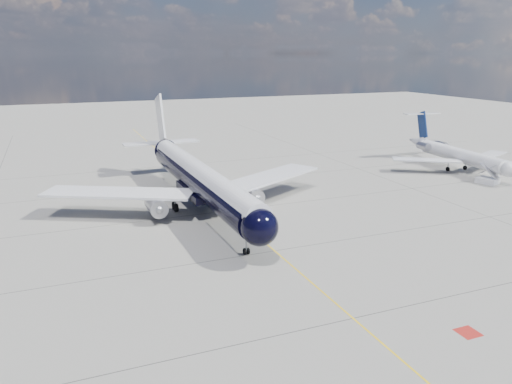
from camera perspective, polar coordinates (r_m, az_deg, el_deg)
ground at (r=70.58m, az=-4.55°, el=-1.01°), size 320.00×320.00×0.00m
taxiway_centerline at (r=66.04m, az=-3.22°, el=-2.16°), size 0.16×160.00×0.01m
red_marking at (r=41.72m, az=23.07°, el=-14.55°), size 1.60×1.60×0.01m
main_airliner at (r=66.40m, az=-6.73°, el=1.69°), size 39.24×47.66×13.79m
regional_jet at (r=95.77m, az=21.74°, el=4.16°), size 24.13×27.81×9.41m
boarding_stair at (r=87.97m, az=24.96°, el=1.31°), size 3.30×3.69×3.38m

